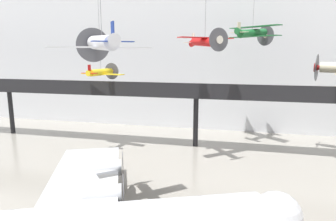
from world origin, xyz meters
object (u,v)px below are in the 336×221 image
Objects in this scene: suspended_plane_white_twin at (102,43)px; suspended_plane_yellow_lowwing at (101,72)px; suspended_plane_red_highwing at (205,41)px; suspended_plane_green_biplane at (253,33)px.

suspended_plane_white_twin reaches higher than suspended_plane_yellow_lowwing.
suspended_plane_green_biplane is at bearing 107.83° from suspended_plane_red_highwing.
suspended_plane_red_highwing is 0.66× the size of suspended_plane_yellow_lowwing.
suspended_plane_red_highwing reaches higher than suspended_plane_yellow_lowwing.
suspended_plane_green_biplane reaches higher than suspended_plane_white_twin.
suspended_plane_yellow_lowwing is 20.93m from suspended_plane_green_biplane.
suspended_plane_yellow_lowwing is at bearing 149.76° from suspended_plane_green_biplane.
suspended_plane_yellow_lowwing is (-13.68, 1.89, -3.73)m from suspended_plane_red_highwing.
suspended_plane_red_highwing is (5.91, 13.71, 0.57)m from suspended_plane_white_twin.
suspended_plane_yellow_lowwing is at bearing -138.61° from suspended_plane_red_highwing.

